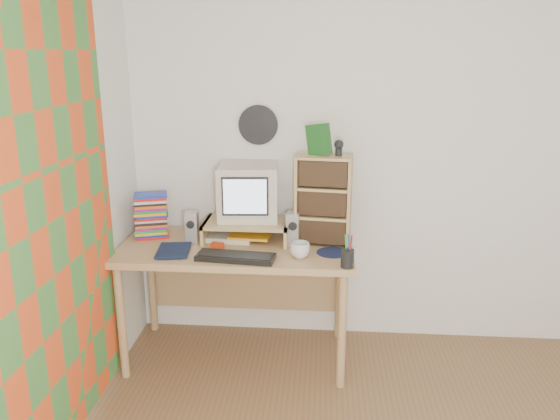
% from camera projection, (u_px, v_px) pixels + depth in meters
% --- Properties ---
extents(back_wall, '(3.50, 0.00, 3.50)m').
position_uv_depth(back_wall, '(405.00, 155.00, 3.43)').
color(back_wall, white).
rests_on(back_wall, floor).
extents(curtain, '(0.00, 2.20, 2.20)m').
position_uv_depth(curtain, '(48.00, 224.00, 2.38)').
color(curtain, '#E85020').
rests_on(curtain, left_wall).
extents(wall_disc, '(0.25, 0.02, 0.25)m').
position_uv_depth(wall_disc, '(258.00, 125.00, 3.44)').
color(wall_disc, black).
rests_on(wall_disc, back_wall).
extents(desk, '(1.40, 0.70, 0.75)m').
position_uv_depth(desk, '(238.00, 262.00, 3.40)').
color(desk, tan).
rests_on(desk, floor).
extents(monitor_riser, '(0.52, 0.30, 0.12)m').
position_uv_depth(monitor_riser, '(246.00, 225.00, 3.36)').
color(monitor_riser, tan).
rests_on(monitor_riser, desk).
extents(crt_monitor, '(0.38, 0.38, 0.34)m').
position_uv_depth(crt_monitor, '(248.00, 193.00, 3.36)').
color(crt_monitor, beige).
rests_on(crt_monitor, monitor_riser).
extents(speaker_left, '(0.07, 0.07, 0.19)m').
position_uv_depth(speaker_left, '(192.00, 227.00, 3.32)').
color(speaker_left, '#A6A5AA').
rests_on(speaker_left, desk).
extents(speaker_right, '(0.09, 0.09, 0.21)m').
position_uv_depth(speaker_right, '(293.00, 229.00, 3.27)').
color(speaker_right, '#A6A5AA').
rests_on(speaker_right, desk).
extents(keyboard, '(0.45, 0.19, 0.03)m').
position_uv_depth(keyboard, '(236.00, 257.00, 3.06)').
color(keyboard, black).
rests_on(keyboard, desk).
extents(dvd_stack, '(0.23, 0.19, 0.28)m').
position_uv_depth(dvd_stack, '(151.00, 216.00, 3.40)').
color(dvd_stack, brown).
rests_on(dvd_stack, desk).
extents(cd_rack, '(0.34, 0.21, 0.54)m').
position_uv_depth(cd_rack, '(324.00, 200.00, 3.25)').
color(cd_rack, tan).
rests_on(cd_rack, desk).
extents(mug, '(0.14, 0.14, 0.09)m').
position_uv_depth(mug, '(300.00, 250.00, 3.08)').
color(mug, silver).
rests_on(mug, desk).
extents(diary, '(0.25, 0.20, 0.05)m').
position_uv_depth(diary, '(157.00, 249.00, 3.16)').
color(diary, '#0F1938').
rests_on(diary, desk).
extents(mousepad, '(0.19, 0.19, 0.00)m').
position_uv_depth(mousepad, '(333.00, 253.00, 3.17)').
color(mousepad, '#101638').
rests_on(mousepad, desk).
extents(pen_cup, '(0.07, 0.07, 0.14)m').
position_uv_depth(pen_cup, '(347.00, 255.00, 2.94)').
color(pen_cup, black).
rests_on(pen_cup, desk).
extents(papers, '(0.30, 0.23, 0.04)m').
position_uv_depth(papers, '(238.00, 236.00, 3.40)').
color(papers, beige).
rests_on(papers, desk).
extents(red_box, '(0.08, 0.06, 0.04)m').
position_uv_depth(red_box, '(217.00, 246.00, 3.22)').
color(red_box, red).
rests_on(red_box, desk).
extents(game_box, '(0.14, 0.07, 0.18)m').
position_uv_depth(game_box, '(319.00, 140.00, 3.18)').
color(game_box, '#17511B').
rests_on(game_box, cd_rack).
extents(webcam, '(0.06, 0.06, 0.09)m').
position_uv_depth(webcam, '(339.00, 148.00, 3.16)').
color(webcam, black).
rests_on(webcam, cd_rack).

